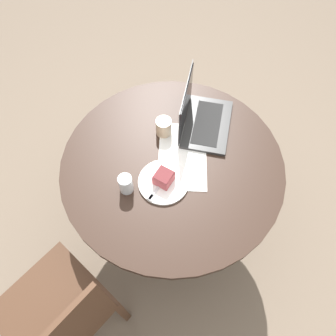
# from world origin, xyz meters

# --- Properties ---
(ground_plane) EXTENTS (12.00, 12.00, 0.00)m
(ground_plane) POSITION_xyz_m (0.00, 0.00, 0.00)
(ground_plane) COLOR #6B5B4C
(dining_table) EXTENTS (1.03, 1.03, 0.73)m
(dining_table) POSITION_xyz_m (0.00, 0.00, 0.55)
(dining_table) COLOR black
(dining_table) RESTS_ON ground_plane
(chair) EXTENTS (0.56, 0.56, 0.97)m
(chair) POSITION_xyz_m (-0.42, 0.67, 0.50)
(chair) COLOR #472D1E
(chair) RESTS_ON ground_plane
(paper_document) EXTENTS (0.43, 0.35, 0.00)m
(paper_document) POSITION_xyz_m (0.02, -0.06, 0.73)
(paper_document) COLOR white
(paper_document) RESTS_ON dining_table
(plate) EXTENTS (0.22, 0.22, 0.01)m
(plate) POSITION_xyz_m (-0.08, 0.07, 0.73)
(plate) COLOR white
(plate) RESTS_ON dining_table
(cake_slice) EXTENTS (0.10, 0.10, 0.06)m
(cake_slice) POSITION_xyz_m (-0.08, 0.07, 0.77)
(cake_slice) COLOR #B74C51
(cake_slice) RESTS_ON plate
(fork) EXTENTS (0.12, 0.15, 0.00)m
(fork) POSITION_xyz_m (-0.10, 0.11, 0.74)
(fork) COLOR silver
(fork) RESTS_ON plate
(coffee_glass) EXTENTS (0.07, 0.07, 0.09)m
(coffee_glass) POSITION_xyz_m (0.17, -0.03, 0.77)
(coffee_glass) COLOR #C6AD89
(coffee_glass) RESTS_ON dining_table
(water_glass) EXTENTS (0.06, 0.06, 0.09)m
(water_glass) POSITION_xyz_m (-0.05, 0.23, 0.78)
(water_glass) COLOR silver
(water_glass) RESTS_ON dining_table
(laptop) EXTENTS (0.40, 0.37, 0.25)m
(laptop) POSITION_xyz_m (0.15, -0.21, 0.77)
(laptop) COLOR #2D2D2D
(laptop) RESTS_ON dining_table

